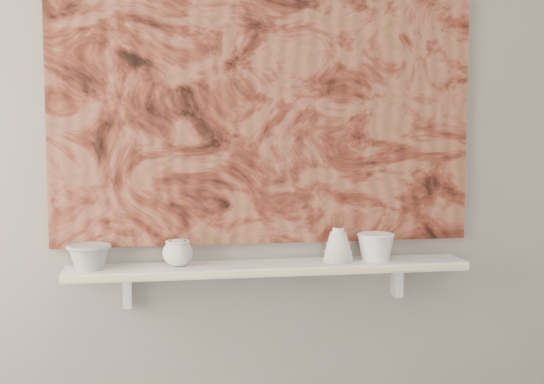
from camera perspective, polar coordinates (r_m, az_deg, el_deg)
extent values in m
plane|color=gray|center=(2.70, -0.56, 3.76)|extent=(3.60, 0.00, 3.60)
cube|color=silver|center=(2.66, -0.23, -5.72)|extent=(1.40, 0.18, 0.03)
cube|color=#F9E7A6|center=(2.57, 0.11, -6.12)|extent=(1.40, 0.01, 0.02)
cube|color=silver|center=(2.70, -10.85, -7.25)|extent=(0.03, 0.06, 0.12)
cube|color=silver|center=(2.85, 9.39, -6.56)|extent=(0.03, 0.06, 0.12)
cube|color=maroon|center=(2.69, -0.51, 7.81)|extent=(1.50, 0.02, 1.10)
cube|color=black|center=(2.79, 8.71, 1.32)|extent=(0.09, 0.00, 0.08)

